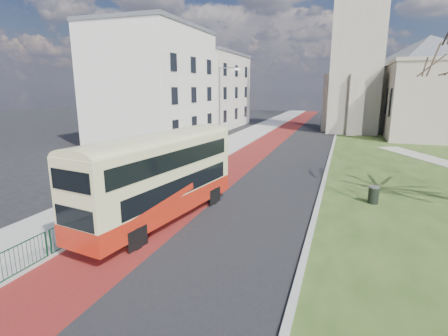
% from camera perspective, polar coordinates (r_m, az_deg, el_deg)
% --- Properties ---
extents(ground, '(160.00, 160.00, 0.00)m').
position_cam_1_polar(ground, '(17.20, -7.05, -8.43)').
color(ground, black).
rests_on(ground, ground).
extents(road_carriageway, '(9.00, 120.00, 0.01)m').
position_cam_1_polar(road_carriageway, '(35.34, 9.60, 2.71)').
color(road_carriageway, black).
rests_on(road_carriageway, ground).
extents(bus_lane, '(3.40, 120.00, 0.01)m').
position_cam_1_polar(bus_lane, '(35.87, 5.34, 2.99)').
color(bus_lane, '#591414').
rests_on(bus_lane, ground).
extents(pavement_west, '(4.00, 120.00, 0.12)m').
position_cam_1_polar(pavement_west, '(36.93, -0.40, 3.43)').
color(pavement_west, gray).
rests_on(pavement_west, ground).
extents(kerb_west, '(0.25, 120.00, 0.13)m').
position_cam_1_polar(kerb_west, '(36.32, 2.58, 3.26)').
color(kerb_west, '#999993').
rests_on(kerb_west, ground).
extents(kerb_east, '(0.25, 80.00, 0.13)m').
position_cam_1_polar(kerb_east, '(36.86, 17.20, 2.82)').
color(kerb_east, '#999993').
rests_on(kerb_east, ground).
extents(pedestrian_railing, '(0.07, 24.00, 1.12)m').
position_cam_1_polar(pedestrian_railing, '(21.70, -9.46, -2.39)').
color(pedestrian_railing, '#0D3A23').
rests_on(pedestrian_railing, ground).
extents(gothic_church, '(16.38, 18.00, 40.00)m').
position_cam_1_polar(gothic_church, '(53.03, 26.37, 19.27)').
color(gothic_church, gray).
rests_on(gothic_church, ground).
extents(street_block_near, '(10.30, 14.30, 13.00)m').
position_cam_1_polar(street_block_near, '(42.03, -11.42, 13.19)').
color(street_block_near, silver).
rests_on(street_block_near, ground).
extents(street_block_far, '(10.30, 16.30, 11.50)m').
position_cam_1_polar(street_block_far, '(56.43, -2.98, 12.59)').
color(street_block_far, '#B5AC99').
rests_on(street_block_far, ground).
extents(streetlamp, '(2.13, 0.18, 8.00)m').
position_cam_1_polar(streetlamp, '(34.34, -0.50, 10.31)').
color(streetlamp, gray).
rests_on(streetlamp, pavement_west).
extents(bus, '(3.69, 9.91, 4.05)m').
position_cam_1_polar(bus, '(16.60, -10.44, -0.97)').
color(bus, '#A01E0E').
rests_on(bus, ground).
extents(litter_bin, '(0.62, 0.62, 0.96)m').
position_cam_1_polar(litter_bin, '(20.84, 23.22, -4.03)').
color(litter_bin, black).
rests_on(litter_bin, grass_green).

